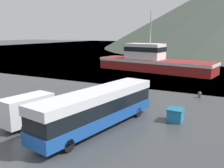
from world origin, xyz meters
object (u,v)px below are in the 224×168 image
object	(u,v)px
tour_bus	(98,107)
fishing_boat	(152,61)
storage_bin	(175,115)
delivery_van	(33,109)

from	to	relation	value
tour_bus	fishing_boat	xyz separation A→B (m)	(-6.10, 31.92, 0.19)
fishing_boat	storage_bin	bearing A→B (deg)	31.02
tour_bus	delivery_van	bearing A→B (deg)	-152.45
storage_bin	delivery_van	bearing A→B (deg)	-149.33
delivery_van	fishing_boat	world-z (taller)	fishing_boat
fishing_boat	storage_bin	xyz separation A→B (m)	(11.32, -27.39, -1.40)
delivery_van	storage_bin	bearing A→B (deg)	39.88
delivery_van	fishing_boat	distance (m)	33.67
fishing_boat	storage_bin	size ratio (longest dim) A/B	16.61
delivery_van	storage_bin	xyz separation A→B (m)	(10.57, 6.27, -0.76)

